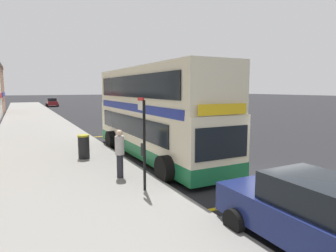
{
  "coord_description": "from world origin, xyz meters",
  "views": [
    {
      "loc": [
        -8.41,
        -7.65,
        3.39
      ],
      "look_at": [
        -1.68,
        5.45,
        1.5
      ],
      "focal_mm": 31.18,
      "sensor_mm": 36.0,
      "label": 1
    }
  ],
  "objects_px": {
    "parked_car_white_behind": "(125,111)",
    "pedestrian_waiting_near_sign": "(120,152)",
    "parked_car_maroon_kerbside": "(52,102)",
    "parked_car_navy_far": "(312,215)",
    "litter_bin": "(84,147)",
    "bus_stop_sign": "(143,137)",
    "double_decker_bus": "(154,116)"
  },
  "relations": [
    {
      "from": "double_decker_bus",
      "to": "parked_car_navy_far",
      "type": "xyz_separation_m",
      "value": [
        -0.68,
        -9.35,
        -1.26
      ]
    },
    {
      "from": "parked_car_white_behind",
      "to": "pedestrian_waiting_near_sign",
      "type": "distance_m",
      "value": 24.34
    },
    {
      "from": "double_decker_bus",
      "to": "pedestrian_waiting_near_sign",
      "type": "height_order",
      "value": "double_decker_bus"
    },
    {
      "from": "double_decker_bus",
      "to": "litter_bin",
      "type": "height_order",
      "value": "double_decker_bus"
    },
    {
      "from": "bus_stop_sign",
      "to": "parked_car_white_behind",
      "type": "height_order",
      "value": "bus_stop_sign"
    },
    {
      "from": "double_decker_bus",
      "to": "parked_car_navy_far",
      "type": "relative_size",
      "value": 2.59
    },
    {
      "from": "pedestrian_waiting_near_sign",
      "to": "parked_car_maroon_kerbside",
      "type": "bearing_deg",
      "value": 87.06
    },
    {
      "from": "bus_stop_sign",
      "to": "double_decker_bus",
      "type": "bearing_deg",
      "value": 61.64
    },
    {
      "from": "litter_bin",
      "to": "parked_car_maroon_kerbside",
      "type": "bearing_deg",
      "value": 86.1
    },
    {
      "from": "parked_car_white_behind",
      "to": "pedestrian_waiting_near_sign",
      "type": "height_order",
      "value": "pedestrian_waiting_near_sign"
    },
    {
      "from": "parked_car_navy_far",
      "to": "bus_stop_sign",
      "type": "bearing_deg",
      "value": -71.77
    },
    {
      "from": "parked_car_white_behind",
      "to": "bus_stop_sign",
      "type": "bearing_deg",
      "value": -110.06
    },
    {
      "from": "pedestrian_waiting_near_sign",
      "to": "parked_car_navy_far",
      "type": "bearing_deg",
      "value": -71.93
    },
    {
      "from": "double_decker_bus",
      "to": "pedestrian_waiting_near_sign",
      "type": "distance_m",
      "value": 4.18
    },
    {
      "from": "parked_car_maroon_kerbside",
      "to": "parked_car_white_behind",
      "type": "xyz_separation_m",
      "value": [
        5.48,
        -26.82,
        0.0
      ]
    },
    {
      "from": "bus_stop_sign",
      "to": "parked_car_maroon_kerbside",
      "type": "distance_m",
      "value": 51.46
    },
    {
      "from": "pedestrian_waiting_near_sign",
      "to": "litter_bin",
      "type": "height_order",
      "value": "pedestrian_waiting_near_sign"
    },
    {
      "from": "parked_car_navy_far",
      "to": "litter_bin",
      "type": "xyz_separation_m",
      "value": [
        -2.66,
        10.0,
        -0.1
      ]
    },
    {
      "from": "bus_stop_sign",
      "to": "pedestrian_waiting_near_sign",
      "type": "relative_size",
      "value": 1.67
    },
    {
      "from": "bus_stop_sign",
      "to": "parked_car_navy_far",
      "type": "height_order",
      "value": "bus_stop_sign"
    },
    {
      "from": "double_decker_bus",
      "to": "pedestrian_waiting_near_sign",
      "type": "relative_size",
      "value": 6.14
    },
    {
      "from": "parked_car_white_behind",
      "to": "litter_bin",
      "type": "distance_m",
      "value": 21.17
    },
    {
      "from": "bus_stop_sign",
      "to": "litter_bin",
      "type": "bearing_deg",
      "value": 99.42
    },
    {
      "from": "pedestrian_waiting_near_sign",
      "to": "parked_car_white_behind",
      "type": "bearing_deg",
      "value": 70.71
    },
    {
      "from": "parked_car_navy_far",
      "to": "litter_bin",
      "type": "height_order",
      "value": "parked_car_navy_far"
    },
    {
      "from": "parked_car_maroon_kerbside",
      "to": "litter_bin",
      "type": "height_order",
      "value": "parked_car_maroon_kerbside"
    },
    {
      "from": "bus_stop_sign",
      "to": "parked_car_white_behind",
      "type": "bearing_deg",
      "value": 72.48
    },
    {
      "from": "double_decker_bus",
      "to": "parked_car_maroon_kerbside",
      "type": "distance_m",
      "value": 46.83
    },
    {
      "from": "parked_car_white_behind",
      "to": "pedestrian_waiting_near_sign",
      "type": "xyz_separation_m",
      "value": [
        -8.04,
        -22.97,
        0.31
      ]
    },
    {
      "from": "bus_stop_sign",
      "to": "pedestrian_waiting_near_sign",
      "type": "bearing_deg",
      "value": 100.11
    },
    {
      "from": "parked_car_navy_far",
      "to": "parked_car_maroon_kerbside",
      "type": "bearing_deg",
      "value": -92.87
    },
    {
      "from": "double_decker_bus",
      "to": "pedestrian_waiting_near_sign",
      "type": "xyz_separation_m",
      "value": [
        -2.76,
        -2.99,
        -0.95
      ]
    }
  ]
}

